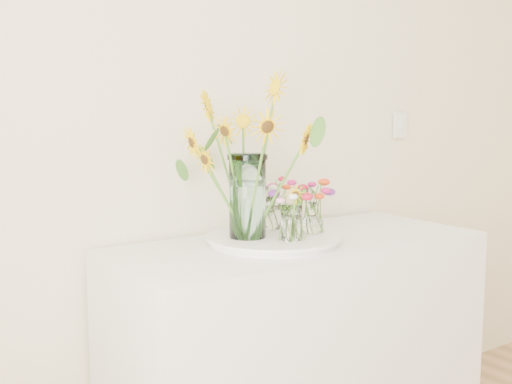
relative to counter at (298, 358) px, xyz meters
The scene contains 10 objects.
counter is the anchor object (origin of this frame).
tray 0.48m from the counter, behind, with size 0.45×0.45×0.03m, color white.
mason_jar 0.66m from the counter, 169.10° to the left, with size 0.13×0.13×0.30m, color #B7EBE5.
sunflower_bouquet 0.80m from the counter, 169.10° to the left, with size 0.74×0.74×0.59m, color yellow, non-canonical shape.
small_vase_a 0.55m from the counter, 141.34° to the right, with size 0.07×0.07×0.13m, color white.
wildflower_posy_a 0.60m from the counter, 141.34° to the right, with size 0.21×0.21×0.22m, color red, non-canonical shape.
small_vase_b 0.54m from the counter, 38.22° to the right, with size 0.08×0.08×0.12m, color white, non-canonical shape.
wildflower_posy_b 0.58m from the counter, 38.22° to the right, with size 0.20×0.20×0.21m, color red, non-canonical shape.
small_vase_c 0.55m from the counter, 106.40° to the left, with size 0.07×0.07×0.13m, color white.
wildflower_posy_c 0.60m from the counter, 106.40° to the left, with size 0.20×0.20×0.22m, color red, non-canonical shape.
Camera 1 is at (-1.61, 0.13, 1.39)m, focal length 45.00 mm.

